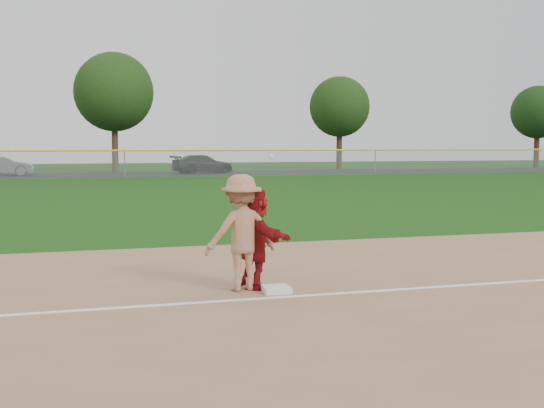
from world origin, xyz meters
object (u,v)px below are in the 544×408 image
object	(u,v)px
first_base	(276,289)
base_runner	(255,238)
car_mid	(2,166)
car_right	(203,164)

from	to	relation	value
first_base	base_runner	bearing A→B (deg)	118.76
car_mid	car_right	world-z (taller)	car_right
base_runner	car_mid	world-z (taller)	base_runner
car_mid	car_right	distance (m)	15.91
base_runner	car_right	world-z (taller)	base_runner
first_base	car_right	distance (m)	47.22
car_mid	first_base	bearing A→B (deg)	-174.99
first_base	car_mid	size ratio (longest dim) A/B	0.09
first_base	car_right	bearing A→B (deg)	80.97
base_runner	car_mid	xyz separation A→B (m)	(-8.26, 46.17, -0.09)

